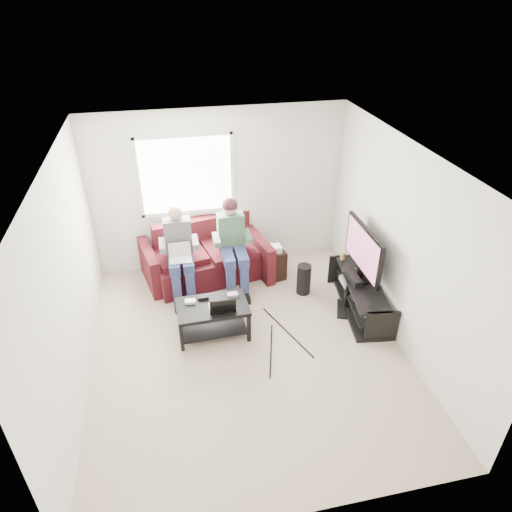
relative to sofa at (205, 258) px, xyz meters
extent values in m
plane|color=tan|center=(0.33, -1.82, -0.33)|extent=(4.50, 4.50, 0.00)
plane|color=white|center=(0.33, -1.82, 2.27)|extent=(4.50, 4.50, 0.00)
plane|color=silver|center=(0.33, 0.43, 0.97)|extent=(4.50, 0.00, 4.50)
plane|color=silver|center=(0.33, -4.07, 0.97)|extent=(4.50, 0.00, 4.50)
plane|color=silver|center=(-1.67, -1.82, 0.97)|extent=(0.00, 4.50, 4.50)
plane|color=silver|center=(2.33, -1.82, 0.97)|extent=(0.00, 4.50, 4.50)
cube|color=white|center=(-0.17, 0.42, 1.27)|extent=(1.40, 0.01, 1.20)
cube|color=silver|center=(-0.17, 0.41, 1.27)|extent=(1.48, 0.04, 1.28)
cube|color=#4A1218|center=(0.00, -0.05, -0.11)|extent=(1.75, 1.17, 0.44)
cube|color=#4A1218|center=(0.00, 0.33, 0.34)|extent=(1.61, 0.53, 0.45)
cube|color=#4A1218|center=(-0.88, -0.05, -0.01)|extent=(0.34, 0.96, 0.63)
cube|color=#4A1218|center=(0.88, -0.05, -0.01)|extent=(0.34, 0.96, 0.63)
cube|color=#4A1218|center=(-0.39, -0.07, 0.16)|extent=(0.88, 0.87, 0.10)
cube|color=#4A1218|center=(0.39, -0.07, 0.16)|extent=(0.88, 0.87, 0.10)
cube|color=navy|center=(-0.50, -0.51, 0.28)|extent=(0.16, 0.45, 0.14)
cube|color=navy|center=(-0.30, -0.51, 0.28)|extent=(0.16, 0.45, 0.14)
cube|color=navy|center=(-0.50, -0.70, -0.06)|extent=(0.13, 0.13, 0.54)
cube|color=navy|center=(-0.30, -0.70, -0.06)|extent=(0.13, 0.13, 0.54)
cube|color=slate|center=(-0.40, -0.19, 0.56)|extent=(0.40, 0.22, 0.55)
sphere|color=tan|center=(-0.40, -0.17, 0.93)|extent=(0.22, 0.22, 0.22)
cube|color=navy|center=(0.30, -0.51, 0.28)|extent=(0.16, 0.45, 0.14)
cube|color=navy|center=(0.50, -0.51, 0.28)|extent=(0.16, 0.45, 0.14)
cube|color=navy|center=(0.30, -0.70, -0.06)|extent=(0.13, 0.13, 0.54)
cube|color=navy|center=(0.50, -0.70, -0.06)|extent=(0.13, 0.13, 0.54)
cube|color=#5A5C5C|center=(0.40, -0.19, 0.56)|extent=(0.40, 0.22, 0.55)
sphere|color=tan|center=(0.40, -0.17, 0.93)|extent=(0.22, 0.22, 0.22)
sphere|color=#381C1E|center=(0.40, -0.17, 0.97)|extent=(0.23, 0.23, 0.23)
cube|color=black|center=(-0.06, -1.42, 0.12)|extent=(0.96, 0.60, 0.05)
cube|color=black|center=(-0.06, -1.42, -0.22)|extent=(0.88, 0.52, 0.02)
cube|color=black|center=(-0.51, -1.68, -0.12)|extent=(0.05, 0.05, 0.42)
cube|color=black|center=(0.38, -1.68, -0.12)|extent=(0.05, 0.05, 0.42)
cube|color=black|center=(-0.51, -1.17, -0.12)|extent=(0.05, 0.05, 0.42)
cube|color=black|center=(0.38, -1.17, -0.12)|extent=(0.05, 0.05, 0.42)
cube|color=silver|center=(-0.34, -1.30, 0.16)|extent=(0.15, 0.10, 0.04)
cube|color=black|center=(-0.16, -1.24, 0.16)|extent=(0.14, 0.10, 0.04)
cube|color=gray|center=(0.24, -1.27, 0.16)|extent=(0.14, 0.09, 0.04)
cube|color=black|center=(2.10, -1.34, 0.14)|extent=(0.64, 1.51, 0.04)
cube|color=black|center=(2.10, -1.34, -0.09)|extent=(0.59, 1.45, 0.03)
cube|color=black|center=(2.10, -1.34, -0.30)|extent=(0.64, 1.51, 0.06)
cube|color=black|center=(2.10, -2.05, -0.09)|extent=(0.44, 0.10, 0.49)
cube|color=black|center=(2.10, -0.63, -0.09)|extent=(0.44, 0.10, 0.49)
cube|color=black|center=(2.10, -1.24, 0.18)|extent=(0.12, 0.40, 0.04)
cube|color=black|center=(2.10, -1.24, 0.26)|extent=(0.06, 0.06, 0.12)
cube|color=black|center=(2.10, -1.24, 0.64)|extent=(0.05, 1.10, 0.65)
cube|color=#E43586|center=(2.07, -1.24, 0.64)|extent=(0.01, 1.01, 0.58)
cube|color=black|center=(1.98, -1.24, 0.21)|extent=(0.12, 0.50, 0.10)
cylinder|color=#A97749|center=(2.05, -0.71, 0.22)|extent=(0.08, 0.08, 0.12)
cube|color=silver|center=(2.10, -1.74, -0.04)|extent=(0.30, 0.22, 0.06)
cube|color=gray|center=(2.10, -1.04, -0.03)|extent=(0.34, 0.26, 0.08)
cube|color=black|center=(2.10, -1.39, -0.04)|extent=(0.38, 0.30, 0.07)
cylinder|color=black|center=(1.42, -0.77, -0.09)|extent=(0.21, 0.21, 0.49)
cube|color=black|center=(1.86, -1.31, -0.32)|extent=(0.30, 0.48, 0.03)
cube|color=black|center=(1.07, -0.27, -0.09)|extent=(0.33, 0.33, 0.49)
cube|color=silver|center=(1.07, -0.27, 0.21)|extent=(0.22, 0.18, 0.10)
camera|label=1|loc=(-0.50, -6.24, 3.87)|focal=32.00mm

